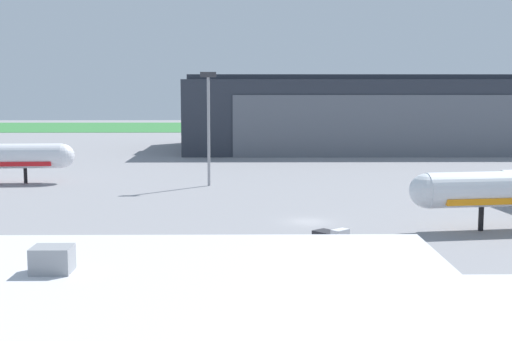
# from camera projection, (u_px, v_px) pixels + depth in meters

# --- Properties ---
(ground_plane) EXTENTS (440.00, 440.00, 0.00)m
(ground_plane) POSITION_uv_depth(u_px,v_px,m) (308.00, 222.00, 79.36)
(ground_plane) COLOR gray
(grass_field_strip) EXTENTS (440.00, 56.00, 0.08)m
(grass_field_strip) POSITION_uv_depth(u_px,v_px,m) (267.00, 127.00, 250.48)
(grass_field_strip) COLOR #34793B
(grass_field_strip) RESTS_ON ground_plane
(maintenance_hangar) EXTENTS (90.53, 39.69, 17.64)m
(maintenance_hangar) POSITION_uv_depth(u_px,v_px,m) (379.00, 114.00, 167.04)
(maintenance_hangar) COLOR #2D333D
(maintenance_hangar) RESTS_ON ground_plane
(fuel_bowser) EXTENTS (3.49, 3.67, 1.93)m
(fuel_bowser) POSITION_uv_depth(u_px,v_px,m) (331.00, 237.00, 66.97)
(fuel_bowser) COLOR silver
(fuel_bowser) RESTS_ON ground_plane
(apron_light_mast) EXTENTS (2.40, 0.50, 17.29)m
(apron_light_mast) POSITION_uv_depth(u_px,v_px,m) (209.00, 119.00, 106.14)
(apron_light_mast) COLOR #99999E
(apron_light_mast) RESTS_ON ground_plane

